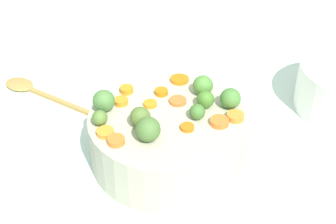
% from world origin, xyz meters
% --- Properties ---
extents(tabletop, '(2.40, 2.40, 0.02)m').
position_xyz_m(tabletop, '(0.00, 0.00, 0.01)').
color(tabletop, silver).
rests_on(tabletop, ground).
extents(serving_bowl_carrots, '(0.29, 0.29, 0.10)m').
position_xyz_m(serving_bowl_carrots, '(-0.02, -0.01, 0.07)').
color(serving_bowl_carrots, '#B9B49A').
rests_on(serving_bowl_carrots, tabletop).
extents(carrot_slice_0, '(0.04, 0.04, 0.01)m').
position_xyz_m(carrot_slice_0, '(-0.01, -0.13, 0.12)').
color(carrot_slice_0, orange).
rests_on(carrot_slice_0, serving_bowl_carrots).
extents(carrot_slice_1, '(0.04, 0.04, 0.01)m').
position_xyz_m(carrot_slice_1, '(-0.12, -0.01, 0.13)').
color(carrot_slice_1, orange).
rests_on(carrot_slice_1, serving_bowl_carrots).
extents(carrot_slice_2, '(0.04, 0.04, 0.01)m').
position_xyz_m(carrot_slice_2, '(0.07, -0.03, 0.13)').
color(carrot_slice_2, orange).
rests_on(carrot_slice_2, serving_bowl_carrots).
extents(carrot_slice_3, '(0.04, 0.04, 0.01)m').
position_xyz_m(carrot_slice_3, '(-0.03, -0.06, 0.12)').
color(carrot_slice_3, orange).
rests_on(carrot_slice_3, serving_bowl_carrots).
extents(carrot_slice_4, '(0.03, 0.03, 0.01)m').
position_xyz_m(carrot_slice_4, '(0.02, -0.04, 0.12)').
color(carrot_slice_4, orange).
rests_on(carrot_slice_4, serving_bowl_carrots).
extents(carrot_slice_5, '(0.03, 0.03, 0.01)m').
position_xyz_m(carrot_slice_5, '(0.01, -0.08, 0.13)').
color(carrot_slice_5, orange).
rests_on(carrot_slice_5, serving_bowl_carrots).
extents(carrot_slice_6, '(0.03, 0.03, 0.01)m').
position_xyz_m(carrot_slice_6, '(-0.06, 0.01, 0.12)').
color(carrot_slice_6, orange).
rests_on(carrot_slice_6, serving_bowl_carrots).
extents(carrot_slice_7, '(0.04, 0.04, 0.01)m').
position_xyz_m(carrot_slice_7, '(-0.14, -0.04, 0.13)').
color(carrot_slice_7, orange).
rests_on(carrot_slice_7, serving_bowl_carrots).
extents(carrot_slice_8, '(0.03, 0.03, 0.01)m').
position_xyz_m(carrot_slice_8, '(0.08, -0.07, 0.13)').
color(carrot_slice_8, orange).
rests_on(carrot_slice_8, serving_bowl_carrots).
extents(carrot_slice_9, '(0.03, 0.03, 0.01)m').
position_xyz_m(carrot_slice_9, '(0.04, 0.08, 0.13)').
color(carrot_slice_9, orange).
rests_on(carrot_slice_9, serving_bowl_carrots).
extents(carrot_slice_10, '(0.04, 0.04, 0.01)m').
position_xyz_m(carrot_slice_10, '(0.07, 0.07, 0.13)').
color(carrot_slice_10, orange).
rests_on(carrot_slice_10, serving_bowl_carrots).
extents(brussels_sprout_0, '(0.04, 0.04, 0.04)m').
position_xyz_m(brussels_sprout_0, '(-0.01, 0.06, 0.14)').
color(brussels_sprout_0, '#4B6F34').
rests_on(brussels_sprout_0, serving_bowl_carrots).
extents(brussels_sprout_1, '(0.04, 0.04, 0.04)m').
position_xyz_m(brussels_sprout_1, '(0.02, 0.03, 0.14)').
color(brussels_sprout_1, '#557232').
rests_on(brussels_sprout_1, serving_bowl_carrots).
extents(brussels_sprout_2, '(0.03, 0.03, 0.03)m').
position_xyz_m(brussels_sprout_2, '(-0.07, -0.02, 0.14)').
color(brussels_sprout_2, '#427330').
rests_on(brussels_sprout_2, serving_bowl_carrots).
extents(brussels_sprout_3, '(0.03, 0.03, 0.03)m').
position_xyz_m(brussels_sprout_3, '(0.09, 0.04, 0.13)').
color(brussels_sprout_3, '#557934').
rests_on(brussels_sprout_3, serving_bowl_carrots).
extents(brussels_sprout_4, '(0.03, 0.03, 0.03)m').
position_xyz_m(brussels_sprout_4, '(-0.08, -0.06, 0.14)').
color(brussels_sprout_4, '#457A2A').
rests_on(brussels_sprout_4, serving_bowl_carrots).
extents(brussels_sprout_5, '(0.04, 0.04, 0.04)m').
position_xyz_m(brussels_sprout_5, '(0.10, -0.00, 0.14)').
color(brussels_sprout_5, '#4E7D3D').
rests_on(brussels_sprout_5, serving_bowl_carrots).
extents(brussels_sprout_6, '(0.04, 0.04, 0.04)m').
position_xyz_m(brussels_sprout_6, '(-0.12, -0.07, 0.14)').
color(brussels_sprout_6, '#477D36').
rests_on(brussels_sprout_6, serving_bowl_carrots).
extents(brussels_sprout_7, '(0.04, 0.04, 0.04)m').
position_xyz_m(brussels_sprout_7, '(-0.07, -0.10, 0.14)').
color(brussels_sprout_7, '#508938').
rests_on(brussels_sprout_7, serving_bowl_carrots).
extents(wooden_spoon, '(0.29, 0.11, 0.01)m').
position_xyz_m(wooden_spoon, '(0.34, -0.15, 0.03)').
color(wooden_spoon, '#AB8544').
rests_on(wooden_spoon, tabletop).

